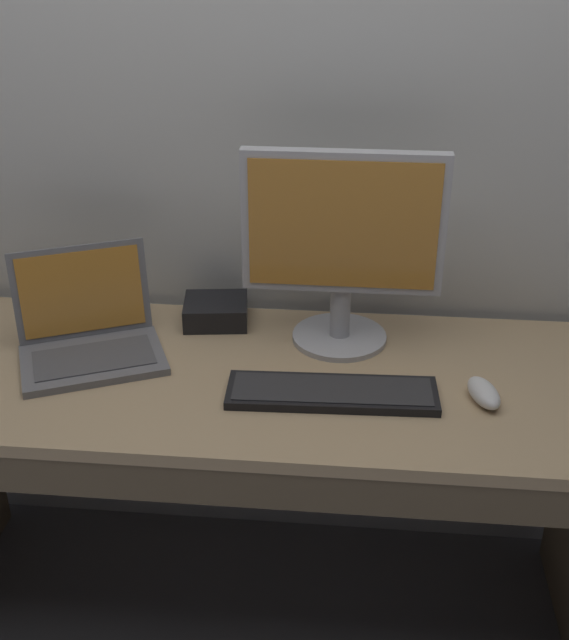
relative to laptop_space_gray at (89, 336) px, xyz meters
The scene contains 8 objects.
ground_plane 0.89m from the laptop_space_gray, ahead, with size 14.00×14.00×0.00m, color #4C4C51.
back_wall 0.86m from the laptop_space_gray, 40.18° to the left, with size 4.82×0.04×3.00m, color silver.
desk 0.47m from the laptop_space_gray, ahead, with size 1.70×0.64×0.75m.
laptop_space_gray is the anchor object (origin of this frame).
external_monitor 0.63m from the laptop_space_gray, 11.20° to the left, with size 0.46×0.23×0.48m.
wired_keyboard 0.59m from the laptop_space_gray, 12.37° to the right, with size 0.46×0.15×0.02m.
computer_mouse 0.91m from the laptop_space_gray, ahead, with size 0.06×0.12×0.04m, color white.
external_drive_box 0.33m from the laptop_space_gray, 35.85° to the left, with size 0.16×0.14×0.06m, color black.
Camera 1 is at (0.23, -1.57, 1.73)m, focal length 45.67 mm.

